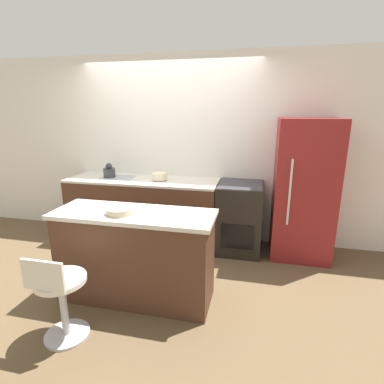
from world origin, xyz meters
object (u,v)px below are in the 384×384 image
Objects in this scene: stool_chair at (60,297)px; kettle at (109,171)px; oven_range at (239,217)px; mixing_bowl at (160,176)px; refrigerator at (304,190)px.

stool_chair is 2.17m from kettle.
oven_range is 4.49× the size of mixing_bowl.
refrigerator reaches higher than kettle.
refrigerator reaches higher than oven_range.
oven_range is at bearing 0.14° from kettle.
refrigerator is 2.21× the size of stool_chair.
stool_chair is at bearing -74.28° from kettle.
stool_chair is at bearing -135.80° from refrigerator.
refrigerator is 8.64× the size of kettle.
kettle reaches higher than stool_chair.
refrigerator reaches higher than mixing_bowl.
kettle reaches higher than mixing_bowl.
refrigerator is at bearing 1.23° from oven_range.
mixing_bowl reaches higher than stool_chair.
refrigerator is at bearing 0.47° from kettle.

